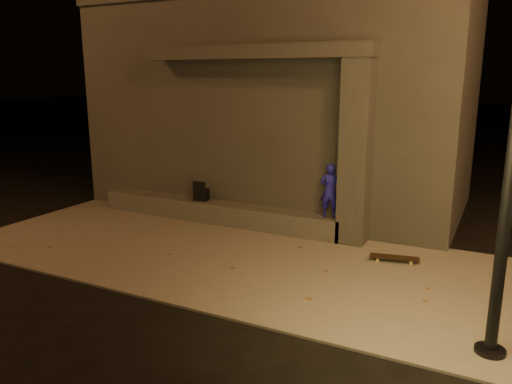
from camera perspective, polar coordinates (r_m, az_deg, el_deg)
The scene contains 9 objects.
ground at distance 7.85m, azimuth -9.54°, elevation -11.97°, with size 120.00×120.00×0.00m, color black.
sidewalk at distance 9.39m, azimuth -2.27°, elevation -7.35°, with size 11.00×4.40×0.04m, color slate.
building at distance 13.29m, azimuth 3.38°, elevation 10.12°, with size 9.00×5.10×5.22m.
ledge at distance 11.47m, azimuth -4.58°, elevation -2.26°, with size 6.00×0.55×0.45m, color #4A4943.
column at distance 9.88m, azimuth 11.35°, elevation 4.36°, with size 0.55×0.55×3.60m, color #3B3836.
canopy at distance 10.63m, azimuth -0.00°, elevation 15.70°, with size 5.00×0.70×0.28m, color #3B3836.
skateboarder at distance 10.17m, azimuth 8.44°, elevation 0.16°, with size 0.41×0.27×1.11m, color #201CB7.
backpack at distance 11.58m, azimuth -6.27°, elevation -0.19°, with size 0.36×0.27×0.46m.
skateboard at distance 9.38m, azimuth 15.54°, elevation -7.24°, with size 0.89×0.39×0.10m.
Camera 1 is at (4.30, -5.67, 3.31)m, focal length 35.00 mm.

